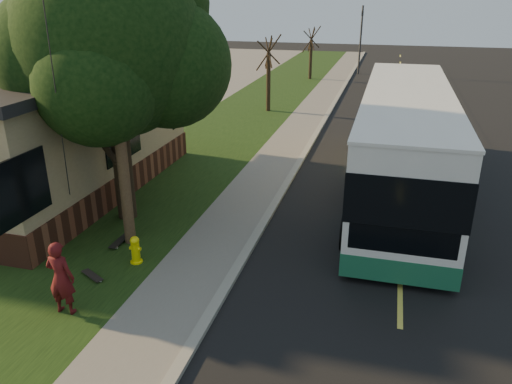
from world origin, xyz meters
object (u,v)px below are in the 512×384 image
traffic_signal (361,35)px  bare_tree_near (268,75)px  skateboard_main (120,241)px  skateboarder (61,278)px  leafy_tree (114,46)px  bare_tree_far (311,54)px  distant_car (395,78)px  dumpster (67,144)px  transit_bus (404,139)px  fire_hydrant (135,250)px  utility_pole (113,77)px  skateboard_spare (92,276)px

traffic_signal → bare_tree_near: bearing=-104.0°
bare_tree_near → skateboard_main: (-0.04, -17.17, -2.02)m
bare_tree_near → skateboarder: bearing=-88.8°
leafy_tree → bare_tree_far: leafy_tree is taller
distant_car → bare_tree_far: bearing=161.2°
dumpster → bare_tree_near: bearing=61.0°
skateboarder → leafy_tree: bearing=-79.7°
distant_car → skateboard_main: bearing=-103.0°
dumpster → skateboard_main: bearing=-46.9°
leafy_tree → transit_bus: bearing=28.5°
leafy_tree → skateboard_main: size_ratio=8.86×
bare_tree_far → distant_car: bare_tree_far is taller
skateboarder → dumpster: skateboarder is taller
fire_hydrant → dumpster: bearing=133.8°
utility_pole → bare_tree_far: utility_pole is taller
bare_tree_near → transit_bus: (7.42, -10.96, -0.25)m
leafy_tree → skateboard_main: leafy_tree is taller
utility_pole → dumpster: bearing=135.0°
utility_pole → leafy_tree: size_ratio=1.16×
leafy_tree → skateboarder: leafy_tree is taller
leafy_tree → bare_tree_near: (0.67, 15.35, -3.02)m
fire_hydrant → bare_tree_far: size_ratio=0.18×
leafy_tree → utility_pole: bearing=-62.4°
skateboard_main → dumpster: size_ratio=0.53×
utility_pole → skateboarder: size_ratio=5.32×
traffic_signal → distant_car: traffic_signal is taller
bare_tree_far → dumpster: size_ratio=2.41×
transit_bus → skateboard_main: (-7.46, -6.22, -1.77)m
transit_bus → traffic_signal: bearing=97.2°
bare_tree_far → skateboard_main: (-0.54, -29.17, -1.87)m
traffic_signal → transit_bus: (3.42, -26.96, -1.27)m
traffic_signal → utility_pole: bearing=-96.6°
utility_pole → skateboarder: utility_pole is taller
transit_bus → utility_pole: bearing=-140.1°
bare_tree_near → utility_pole: bearing=-89.3°
bare_tree_near → traffic_signal: size_ratio=0.78×
traffic_signal → skateboard_spare: size_ratio=7.30×
leafy_tree → transit_bus: 9.77m
dumpster → distant_car: bearing=57.4°
leafy_tree → skateboard_spare: (0.88, -3.61, -5.04)m
leafy_tree → traffic_signal: leafy_tree is taller
utility_pole → transit_bus: size_ratio=0.69×
traffic_signal → dumpster: size_ratio=3.29×
skateboard_main → distant_car: 27.64m
fire_hydrant → distant_car: distant_car is taller
skateboard_main → distant_car: distant_car is taller
transit_bus → skateboarder: transit_bus is taller
bare_tree_far → traffic_signal: (3.50, 4.00, 1.16)m
traffic_signal → skateboard_spare: 35.30m
utility_pole → skateboard_main: size_ratio=10.31×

